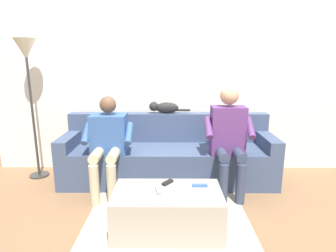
% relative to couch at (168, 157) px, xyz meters
% --- Properties ---
extents(ground_plane, '(8.00, 8.00, 0.00)m').
position_rel_couch_xyz_m(ground_plane, '(0.00, 0.72, -0.29)').
color(ground_plane, '#846042').
extents(back_wall, '(4.72, 0.06, 2.68)m').
position_rel_couch_xyz_m(back_wall, '(0.00, -0.42, 1.05)').
color(back_wall, silver).
rests_on(back_wall, ground).
extents(couch, '(2.57, 0.72, 0.80)m').
position_rel_couch_xyz_m(couch, '(0.00, 0.00, 0.00)').
color(couch, '#3D4C6B').
rests_on(couch, ground).
extents(coffee_table, '(0.94, 0.53, 0.37)m').
position_rel_couch_xyz_m(coffee_table, '(0.00, 1.11, -0.10)').
color(coffee_table, '#A89E8E').
rests_on(coffee_table, ground).
extents(person_left_seated, '(0.53, 0.51, 1.20)m').
position_rel_couch_xyz_m(person_left_seated, '(-0.67, 0.34, 0.39)').
color(person_left_seated, '#5B3370').
rests_on(person_left_seated, ground).
extents(person_right_seated, '(0.54, 0.60, 1.09)m').
position_rel_couch_xyz_m(person_right_seated, '(0.67, 0.33, 0.33)').
color(person_right_seated, '#335693').
rests_on(person_right_seated, ground).
extents(cat_on_backrest, '(0.53, 0.12, 0.15)m').
position_rel_couch_xyz_m(cat_on_backrest, '(0.06, -0.24, 0.59)').
color(cat_on_backrest, black).
rests_on(cat_on_backrest, couch).
extents(remote_blue, '(0.14, 0.04, 0.02)m').
position_rel_couch_xyz_m(remote_blue, '(-0.29, 1.01, 0.09)').
color(remote_blue, '#3860B7').
rests_on(remote_blue, coffee_table).
extents(remote_gray, '(0.06, 0.13, 0.02)m').
position_rel_couch_xyz_m(remote_gray, '(0.08, 1.11, 0.09)').
color(remote_gray, gray).
rests_on(remote_gray, coffee_table).
extents(remote_black, '(0.11, 0.12, 0.02)m').
position_rel_couch_xyz_m(remote_black, '(0.00, 0.95, 0.10)').
color(remote_black, black).
rests_on(remote_black, coffee_table).
extents(floor_rug, '(1.53, 1.61, 0.01)m').
position_rel_couch_xyz_m(floor_rug, '(0.00, 0.98, -0.28)').
color(floor_rug, '#B7AD93').
rests_on(floor_rug, ground).
extents(floor_lamp, '(0.25, 0.25, 1.73)m').
position_rel_couch_xyz_m(floor_lamp, '(1.69, -0.09, 1.16)').
color(floor_lamp, '#2D2D2D').
rests_on(floor_lamp, ground).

